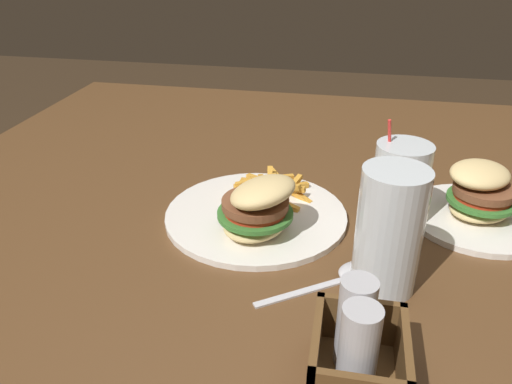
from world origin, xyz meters
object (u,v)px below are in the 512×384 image
at_px(beer_glass, 389,233).
at_px(spoon, 354,274).
at_px(meal_plate_near, 258,209).
at_px(juice_glass, 399,189).
at_px(condiment_caddy, 357,352).
at_px(meal_plate_far, 479,202).

distance_m(beer_glass, spoon, 0.08).
height_order(meal_plate_near, spoon, meal_plate_near).
bearing_deg(juice_glass, beer_glass, -8.45).
bearing_deg(condiment_caddy, juice_glass, 170.30).
bearing_deg(condiment_caddy, beer_glass, 169.14).
relative_size(beer_glass, spoon, 1.01).
xyz_separation_m(spoon, meal_plate_far, (-0.19, 0.19, 0.03)).
bearing_deg(spoon, condiment_caddy, -123.41).
height_order(beer_glass, meal_plate_far, beer_glass).
height_order(meal_plate_near, juice_glass, juice_glass).
distance_m(meal_plate_near, juice_glass, 0.22).
bearing_deg(meal_plate_near, condiment_caddy, 28.67).
xyz_separation_m(juice_glass, meal_plate_far, (-0.04, 0.13, -0.03)).
bearing_deg(meal_plate_far, beer_glass, -37.44).
bearing_deg(juice_glass, meal_plate_far, 107.67).
distance_m(beer_glass, juice_glass, 0.16).
xyz_separation_m(spoon, condiment_caddy, (0.18, 0.00, 0.03)).
bearing_deg(meal_plate_far, condiment_caddy, -26.68).
relative_size(beer_glass, meal_plate_far, 0.76).
xyz_separation_m(meal_plate_near, juice_glass, (-0.04, 0.21, 0.03)).
relative_size(juice_glass, meal_plate_far, 0.78).
relative_size(beer_glass, condiment_caddy, 1.46).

